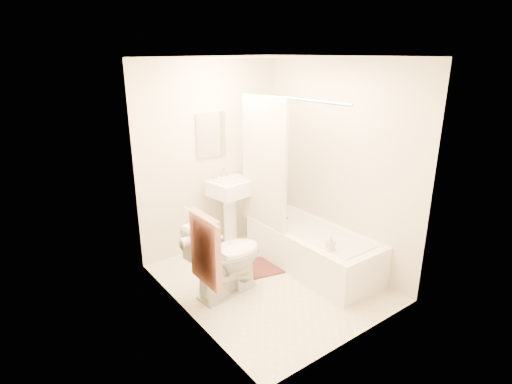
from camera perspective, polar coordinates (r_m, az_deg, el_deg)
floor at (r=4.60m, az=1.90°, el=-12.70°), size 2.40×2.40×0.00m
ceiling at (r=3.95m, az=2.28°, el=18.71°), size 2.40×2.40×0.00m
wall_back at (r=5.08m, az=-6.42°, el=4.85°), size 2.00×0.02×2.40m
wall_left at (r=3.61m, az=-10.45°, el=-0.96°), size 0.02×2.40×2.40m
wall_right at (r=4.78m, az=11.50°, el=3.76°), size 0.02×2.40×2.40m
mirror at (r=5.00m, az=-6.43°, el=8.16°), size 0.40×0.03×0.55m
curtain_rod at (r=4.23m, az=4.60°, el=13.22°), size 0.03×1.70×0.03m
shower_curtain at (r=4.67m, az=1.13°, el=4.03°), size 0.04×0.80×1.55m
towel_bar at (r=3.45m, az=-7.90°, el=-3.50°), size 0.02×0.60×0.02m
towel at (r=3.59m, az=-7.26°, el=-8.14°), size 0.06×0.45×0.66m
toilet_paper at (r=3.92m, az=-9.90°, el=-7.20°), size 0.11×0.12×0.12m
toilet at (r=4.25m, az=-4.22°, el=-9.27°), size 0.88×0.56×0.81m
sink at (r=5.14m, az=-3.56°, el=-2.90°), size 0.58×0.50×1.03m
bathtub at (r=4.85m, az=8.06°, el=-8.02°), size 0.73×1.66×0.47m
bath_mat at (r=4.86m, az=0.03°, el=-10.77°), size 0.72×0.60×0.02m
soap_bottle at (r=4.28m, az=10.59°, el=-7.18°), size 0.09×0.09×0.17m
scrub_brush at (r=5.08m, az=3.48°, el=-3.51°), size 0.08×0.22×0.04m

